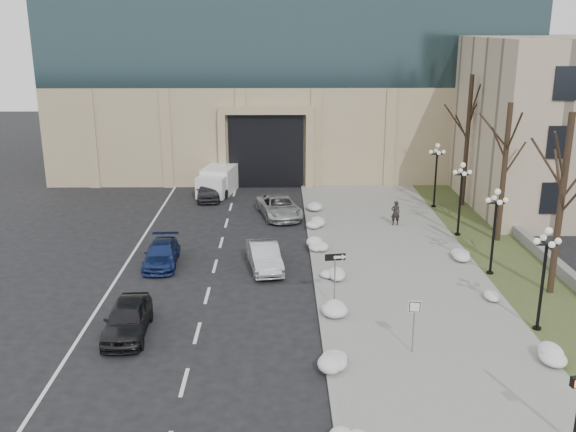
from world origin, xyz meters
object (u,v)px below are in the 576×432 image
Objects in this scene: pedestrian at (395,213)px; keep_sign at (414,315)px; car_d at (279,207)px; lamppost_a at (545,265)px; car_a at (127,319)px; lamppost_b at (495,220)px; one_way_sign at (339,263)px; box_truck at (221,179)px; car_e at (208,190)px; car_b at (264,256)px; lamppost_d at (436,167)px; lamppost_c at (461,189)px; car_c at (162,254)px.

pedestrian is 17.27m from keep_sign.
lamppost_a reaches higher than car_d.
car_a is at bearing -123.93° from car_d.
lamppost_a is 6.50m from lamppost_b.
one_way_sign is 9.41m from lamppost_b.
box_truck is at bearing -39.69° from pedestrian.
car_d is 1.09× the size of lamppost_b.
box_truck is (0.77, 2.56, 0.27)m from car_e.
car_e is (-4.65, 14.61, -0.01)m from car_b.
pedestrian is at bearing -30.66° from car_d.
car_d is 7.21m from car_e.
one_way_sign is at bearing 128.48° from keep_sign.
car_e is at bearing 136.80° from lamppost_b.
lamppost_d reaches higher than one_way_sign.
lamppost_c reaches higher than car_a.
car_d is at bearing 51.69° from car_c.
lamppost_d is (16.70, -2.68, 2.36)m from car_e.
box_truck is (-3.88, 17.17, 0.26)m from car_b.
lamppost_b is at bearing -90.00° from lamppost_c.
car_d is 3.17× the size of pedestrian.
car_c is 1.60× the size of one_way_sign.
lamppost_a reaches higher than pedestrian.
keep_sign is at bearing -111.35° from lamppost_c.
one_way_sign is at bearing -75.38° from car_e.
car_b is at bearing -65.98° from box_truck.
car_c is at bearing 139.46° from one_way_sign.
car_e is 0.88× the size of lamppost_a.
box_truck reaches higher than pedestrian.
box_truck reaches higher than car_c.
box_truck is 1.40× the size of lamppost_d.
car_d is at bearing 113.64° from keep_sign.
car_a is 9.55m from car_b.
pedestrian is 4.68m from lamppost_c.
car_a is 0.66× the size of box_truck.
car_e is 21.37m from one_way_sign.
lamppost_a is at bearing -45.93° from box_truck.
car_a is at bearing -100.76° from car_e.
car_a is 26.54m from lamppost_d.
lamppost_a is at bearing -27.92° from car_c.
lamppost_a is (17.75, 0.09, 2.33)m from car_a.
lamppost_b is at bearing 63.54° from keep_sign.
lamppost_a is (16.70, -22.18, 2.36)m from car_e.
pedestrian is at bearing 103.36° from lamppost_a.
car_c is at bearing 147.38° from keep_sign.
car_d is at bearing 158.35° from lamppost_c.
one_way_sign reaches higher than keep_sign.
car_e is (-5.45, 4.71, -0.01)m from car_d.
lamppost_b reaches higher than car_d.
lamppost_b is at bearing -37.57° from box_truck.
car_d reaches higher than car_c.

